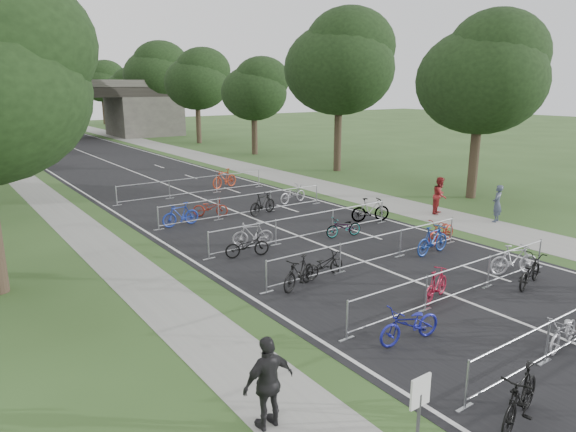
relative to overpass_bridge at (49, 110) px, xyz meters
The scene contains 39 objects.
road 15.41m from the overpass_bridge, 90.00° to the right, with size 11.00×140.00×0.01m, color black.
sidewalk_right 17.36m from the overpass_bridge, 61.93° to the right, with size 3.00×140.00×0.01m, color gray.
lane_markings 15.41m from the overpass_bridge, 90.00° to the right, with size 0.12×140.00×0.00m, color silver.
overpass_bridge is the anchor object (origin of this frame).
park_sign 62.41m from the overpass_bridge, 96.26° to the right, with size 0.45×0.06×1.83m.
tree_right_0 50.91m from the overpass_bridge, 75.05° to the right, with size 7.17×7.17×10.93m.
tree_right_1 39.56m from the overpass_bridge, 70.53° to the right, with size 8.18×8.18×12.47m.
tree_right_2 28.39m from the overpass_bridge, 62.40° to the right, with size 6.16×6.16×9.39m.
tree_right_3 18.82m from the overpass_bridge, 44.93° to the right, with size 7.17×7.17×10.93m.
tree_right_4 13.86m from the overpass_bridge, ahead, with size 8.18×8.18×12.47m.
tree_right_5 17.23m from the overpass_bridge, 39.82° to the left, with size 6.16×6.16×9.39m.
tree_right_6 26.62m from the overpass_bridge, 60.25° to the left, with size 7.17×7.17×10.93m.
barrier_row_2 57.88m from the overpass_bridge, 90.00° to the right, with size 9.70×0.08×1.10m.
barrier_row_3 54.08m from the overpass_bridge, 90.00° to the right, with size 9.70×0.08×1.10m.
barrier_row_4 50.09m from the overpass_bridge, 90.00° to the right, with size 9.70×0.08×1.10m.
barrier_row_5 45.10m from the overpass_bridge, 90.00° to the right, with size 9.70×0.08×1.10m.
barrier_row_6 39.11m from the overpass_bridge, 90.00° to the right, with size 9.70×0.08×1.10m.
bike_4 62.52m from the overpass_bridge, 93.85° to the right, with size 0.56×1.97×1.18m, color black.
bike_5 61.36m from the overpass_bridge, 90.45° to the right, with size 0.58×1.67×0.88m, color #B0AFB7.
bike_8 59.01m from the overpass_bridge, 93.29° to the right, with size 0.66×1.89×0.99m, color #1B1E94.
bike_9 57.58m from the overpass_bridge, 90.70° to the right, with size 0.47×1.66×1.00m, color maroon.
bike_10 58.67m from the overpass_bridge, 87.34° to the right, with size 0.67×1.93×1.01m, color black.
bike_11 57.80m from the overpass_bridge, 86.74° to the right, with size 0.51×1.80×1.08m, color #ACADB4.
bike_12 54.47m from the overpass_bridge, 93.71° to the right, with size 0.50×1.75×1.05m, color black.
bike_13 54.11m from the overpass_bridge, 92.35° to the right, with size 0.58×1.67×0.88m, color black.
bike_14 54.67m from the overpass_bridge, 87.09° to the right, with size 0.54×1.90×1.14m, color navy.
bike_15 54.08m from the overpass_bridge, 85.54° to the right, with size 0.70×2.00×1.05m, color maroon.
bike_16 50.81m from the overpass_bridge, 93.70° to the right, with size 0.60×1.73×0.91m, color black.
bike_17 49.76m from the overpass_bridge, 92.77° to the right, with size 0.48×1.71×1.03m, color gray.
bike_18 50.88m from the overpass_bridge, 88.29° to the right, with size 0.58×1.67×0.88m, color #ABADB3.
bike_19 49.81m from the overpass_bridge, 85.04° to the right, with size 0.55×1.94×1.16m, color #ABADB3.
bike_20 45.22m from the overpass_bridge, 94.46° to the right, with size 0.52×1.83×1.10m, color #1C329A.
bike_21 44.31m from the overpass_bridge, 92.00° to the right, with size 0.61×1.74×0.91m, color maroon.
bike_22 45.44m from the overpass_bridge, 88.96° to the right, with size 0.53×1.86×1.12m, color black.
bike_23 44.31m from the overpass_bridge, 85.28° to the right, with size 0.66×1.90×1.00m, color #9A9AA1.
bike_27 38.23m from the overpass_bridge, 86.07° to the right, with size 0.57×2.03×1.22m, color #9D3016.
pedestrian_a 53.95m from the overpass_bridge, 80.17° to the right, with size 0.66×0.43×1.80m, color #374053.
pedestrian_b 51.19m from the overpass_bridge, 80.66° to the right, with size 0.92×0.72×1.90m, color maroon.
pedestrian_c 60.16m from the overpass_bridge, 97.81° to the right, with size 1.10×0.46×1.89m, color black.
Camera 1 is at (-12.87, -1.78, 6.41)m, focal length 32.00 mm.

